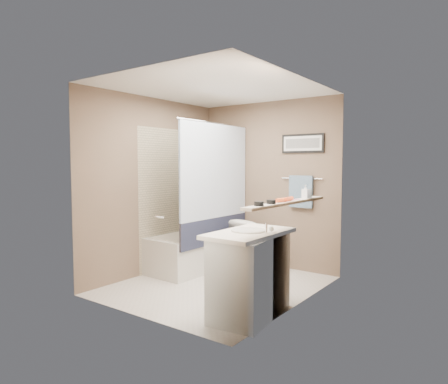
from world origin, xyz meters
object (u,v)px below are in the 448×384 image
Objects in this scene: vanity at (250,276)px; soap_bottle at (306,192)px; bathtub at (197,251)px; glass_jar at (308,193)px; hair_brush_back at (288,199)px; candle_bowl_far at (271,202)px; toilet at (257,245)px; hair_brush_front at (282,200)px; candle_bowl_near at (259,204)px.

soap_bottle is (0.19, 0.86, 0.79)m from vanity.
bathtub is 2.01m from glass_jar.
vanity is 9.00× the size of glass_jar.
hair_brush_back is 1.46× the size of soap_bottle.
toilet is at bearing 125.52° from candle_bowl_far.
soap_bottle is at bearing 90.00° from hair_brush_front.
candle_bowl_near reaches higher than bathtub.
candle_bowl_near is 1.01m from soap_bottle.
candle_bowl_far is 0.41× the size of hair_brush_back.
glass_jar is at bearing 90.00° from candle_bowl_far.
hair_brush_front is 0.63m from glass_jar.
candle_bowl_near and candle_bowl_far have the same top height.
bathtub is at bearing 139.02° from vanity.
soap_bottle is (0.00, -0.07, 0.03)m from glass_jar.
soap_bottle reaches higher than hair_brush_back.
bathtub is 2.23m from candle_bowl_far.
hair_brush_back is at bearing 150.09° from toilet.
candle_bowl_near is 0.41× the size of hair_brush_back.
candle_bowl_near is at bearing -44.82° from vanity.
vanity is 4.09× the size of hair_brush_front.
hair_brush_front is at bearing -90.00° from soap_bottle.
bathtub is at bearing 41.24° from toilet.
bathtub is 16.67× the size of candle_bowl_far.
vanity is 5.95× the size of soap_bottle.
candle_bowl_far reaches higher than toilet.
bathtub is 15.00× the size of glass_jar.
candle_bowl_far reaches higher than vanity.
soap_bottle is at bearing -5.75° from bathtub.
hair_brush_back is 0.42m from soap_bottle.
vanity reaches higher than toilet.
hair_brush_front is 0.56m from soap_bottle.
toilet is 0.81× the size of vanity.
candle_bowl_near is 0.45m from hair_brush_front.
hair_brush_front is 1.46× the size of soap_bottle.
candle_bowl_near is 0.23m from candle_bowl_far.
candle_bowl_far is at bearing -90.00° from soap_bottle.
candle_bowl_near is 0.60× the size of soap_bottle.
vanity is (0.80, -1.47, 0.03)m from toilet.
bathtub is at bearing 156.31° from hair_brush_front.
soap_bottle is at bearing 90.00° from candle_bowl_far.
glass_jar is 0.66× the size of soap_bottle.
soap_bottle is (0.00, 0.55, 0.05)m from hair_brush_front.
glass_jar is at bearing 167.73° from toilet.
hair_brush_front is at bearing 146.52° from toilet.
vanity is at bearing 134.74° from toilet.
soap_bottle is (0.00, 0.78, 0.06)m from candle_bowl_far.
hair_brush_back is 0.49m from glass_jar.
glass_jar is at bearing 90.00° from soap_bottle.
candle_bowl_near is (1.79, -1.24, 0.89)m from bathtub.
soap_bottle reaches higher than hair_brush_front.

